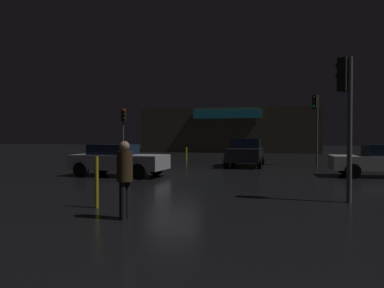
# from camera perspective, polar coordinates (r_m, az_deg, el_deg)

# --- Properties ---
(ground_plane) EXTENTS (120.00, 120.00, 0.00)m
(ground_plane) POSITION_cam_1_polar(r_m,az_deg,el_deg) (17.14, -2.99, -4.75)
(ground_plane) COLOR black
(store_building) EXTENTS (19.99, 7.76, 4.99)m
(store_building) POSITION_cam_1_polar(r_m,az_deg,el_deg) (43.67, 6.16, 2.11)
(store_building) COLOR brown
(store_building) RESTS_ON ground
(traffic_signal_opposite) EXTENTS (0.41, 0.43, 3.76)m
(traffic_signal_opposite) POSITION_cam_1_polar(r_m,az_deg,el_deg) (25.90, -10.70, 3.61)
(traffic_signal_opposite) COLOR #595B60
(traffic_signal_opposite) RESTS_ON ground
(traffic_signal_cross_left) EXTENTS (0.42, 0.42, 4.28)m
(traffic_signal_cross_left) POSITION_cam_1_polar(r_m,az_deg,el_deg) (23.30, 18.87, 4.77)
(traffic_signal_cross_left) COLOR #595B60
(traffic_signal_cross_left) RESTS_ON ground
(traffic_signal_cross_right) EXTENTS (0.43, 0.41, 3.88)m
(traffic_signal_cross_right) POSITION_cam_1_polar(r_m,az_deg,el_deg) (10.64, 23.00, 6.92)
(traffic_signal_cross_right) COLOR #595B60
(traffic_signal_cross_right) RESTS_ON ground
(car_near) EXTENTS (4.25, 2.20, 1.42)m
(car_near) POSITION_cam_1_polar(r_m,az_deg,el_deg) (16.48, -11.50, -2.42)
(car_near) COLOR #B7B7BF
(car_near) RESTS_ON ground
(car_far) EXTENTS (2.08, 4.39, 1.65)m
(car_far) POSITION_cam_1_polar(r_m,az_deg,el_deg) (21.91, 8.42, -1.27)
(car_far) COLOR black
(car_far) RESTS_ON ground
(pedestrian) EXTENTS (0.40, 0.40, 1.67)m
(pedestrian) POSITION_cam_1_polar(r_m,az_deg,el_deg) (7.88, -10.53, -4.62)
(pedestrian) COLOR black
(pedestrian) RESTS_ON ground
(bollard_kerb_a) EXTENTS (0.09, 0.09, 1.27)m
(bollard_kerb_a) POSITION_cam_1_polar(r_m,az_deg,el_deg) (9.30, -14.75, -5.82)
(bollard_kerb_a) COLOR gold
(bollard_kerb_a) RESTS_ON ground
(bollard_kerb_b) EXTENTS (0.13, 0.13, 0.99)m
(bollard_kerb_b) POSITION_cam_1_polar(r_m,az_deg,el_deg) (26.04, -0.91, -1.64)
(bollard_kerb_b) COLOR gold
(bollard_kerb_b) RESTS_ON ground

